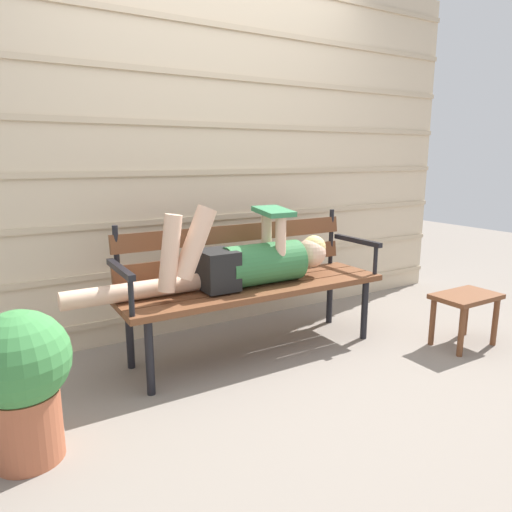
{
  "coord_description": "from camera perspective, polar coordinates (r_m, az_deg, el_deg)",
  "views": [
    {
      "loc": [
        -1.4,
        -2.25,
        1.21
      ],
      "look_at": [
        0.0,
        0.11,
        0.62
      ],
      "focal_mm": 32.46,
      "sensor_mm": 36.0,
      "label": 1
    }
  ],
  "objects": [
    {
      "name": "ground_plane",
      "position": [
        2.91,
        1.09,
        -12.42
      ],
      "size": [
        12.0,
        12.0,
        0.0
      ],
      "primitive_type": "plane",
      "color": "gray"
    },
    {
      "name": "house_siding",
      "position": [
        3.29,
        -5.65,
        13.02
      ],
      "size": [
        4.41,
        0.08,
        2.53
      ],
      "color": "beige",
      "rests_on": "ground"
    },
    {
      "name": "park_bench",
      "position": [
        2.89,
        -0.7,
        -2.5
      ],
      "size": [
        1.69,
        0.48,
        0.84
      ],
      "color": "brown",
      "rests_on": "ground"
    },
    {
      "name": "reclining_person",
      "position": [
        2.77,
        -1.41,
        -0.68
      ],
      "size": [
        1.64,
        0.26,
        0.52
      ],
      "color": "#33703D"
    },
    {
      "name": "footstool",
      "position": [
        3.3,
        24.4,
        -5.48
      ],
      "size": [
        0.43,
        0.27,
        0.35
      ],
      "color": "brown",
      "rests_on": "ground"
    },
    {
      "name": "potted_plant",
      "position": [
        2.09,
        -26.88,
        -13.16
      ],
      "size": [
        0.39,
        0.39,
        0.63
      ],
      "color": "#AD5B3D",
      "rests_on": "ground"
    }
  ]
}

